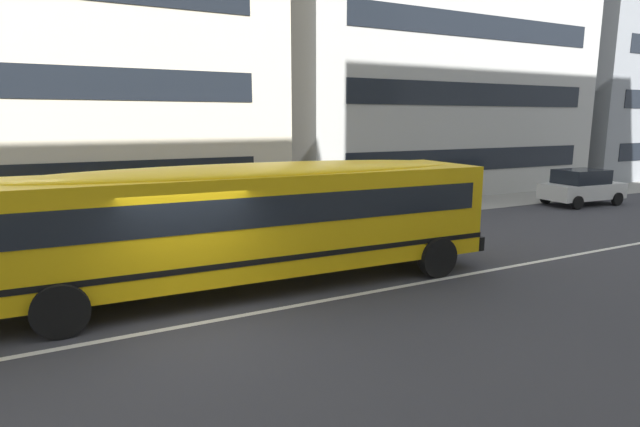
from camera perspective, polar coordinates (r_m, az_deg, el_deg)
The scene contains 7 objects.
ground_plane at distance 10.31m, azimuth -13.87°, elevation -12.04°, with size 400.00×400.00×0.00m, color #38383D.
sidewalk_far at distance 18.18m, azimuth -19.99°, elevation -2.47°, with size 120.00×3.00×0.01m, color gray.
lane_centreline at distance 10.31m, azimuth -13.87°, elevation -12.02°, with size 110.00×0.16×0.01m, color silver.
school_bus at distance 11.79m, azimuth -7.98°, elevation -0.17°, with size 13.11×3.37×2.91m.
parked_car_white_by_entrance at distance 26.35m, azimuth 27.48°, elevation 2.72°, with size 3.99×2.05×1.64m.
apartment_block_far_centre at distance 31.62m, azimuth 9.56°, elevation 18.34°, with size 17.82×12.31×16.50m.
apartment_block_far_right at distance 45.01m, azimuth 30.65°, elevation 16.76°, with size 16.64×10.90×19.70m.
Camera 1 is at (-2.05, -9.32, 3.91)m, focal length 28.30 mm.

